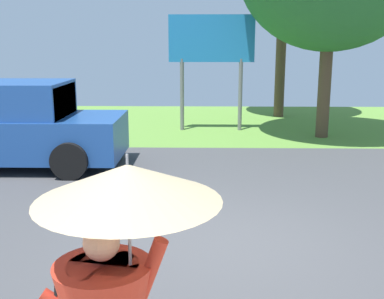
# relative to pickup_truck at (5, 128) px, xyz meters

# --- Properties ---
(ground_plane) EXTENTS (40.00, 22.00, 0.20)m
(ground_plane) POSITION_rel_pickup_truck_xyz_m (4.62, -1.12, -0.92)
(ground_plane) COLOR #424244
(pickup_truck) EXTENTS (5.20, 2.28, 1.88)m
(pickup_truck) POSITION_rel_pickup_truck_xyz_m (0.00, 0.00, 0.00)
(pickup_truck) COLOR #1E478C
(pickup_truck) RESTS_ON ground_plane
(roadside_billboard) EXTENTS (2.60, 0.12, 3.50)m
(roadside_billboard) POSITION_rel_pickup_truck_xyz_m (4.61, 4.50, 1.68)
(roadside_billboard) COLOR slate
(roadside_billboard) RESTS_ON ground_plane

